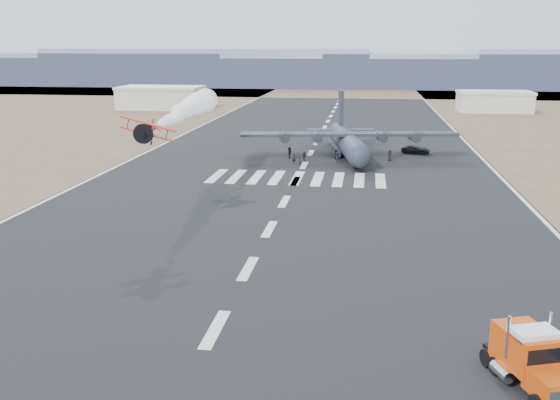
% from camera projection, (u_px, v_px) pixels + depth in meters
% --- Properties ---
extents(ground, '(500.00, 500.00, 0.00)m').
position_uv_depth(ground, '(215.00, 329.00, 42.54)').
color(ground, black).
rests_on(ground, ground).
extents(scrub_far, '(500.00, 80.00, 0.00)m').
position_uv_depth(scrub_far, '(345.00, 90.00, 263.54)').
color(scrub_far, brown).
rests_on(scrub_far, ground).
extents(runway_markings, '(60.00, 260.00, 0.01)m').
position_uv_depth(runway_markings, '(304.00, 165.00, 100.19)').
color(runway_markings, silver).
rests_on(runway_markings, ground).
extents(ridge_seg_b, '(150.00, 50.00, 15.00)m').
position_uv_depth(ridge_seg_b, '(83.00, 68.00, 307.97)').
color(ridge_seg_b, '#8088A3').
rests_on(ridge_seg_b, ground).
extents(ridge_seg_c, '(150.00, 50.00, 17.00)m').
position_uv_depth(ridge_seg_c, '(212.00, 67.00, 299.02)').
color(ridge_seg_c, '#8088A3').
rests_on(ridge_seg_c, ground).
extents(ridge_seg_d, '(150.00, 50.00, 13.00)m').
position_uv_depth(ridge_seg_d, '(347.00, 72.00, 290.79)').
color(ridge_seg_d, '#8088A3').
rests_on(ridge_seg_d, ground).
extents(ridge_seg_e, '(150.00, 50.00, 15.00)m').
position_uv_depth(ridge_seg_e, '(492.00, 70.00, 281.84)').
color(ridge_seg_e, '#8088A3').
rests_on(ridge_seg_e, ground).
extents(hangar_left, '(24.50, 14.50, 6.70)m').
position_uv_depth(hangar_left, '(161.00, 97.00, 188.01)').
color(hangar_left, '#B7B2A2').
rests_on(hangar_left, ground).
extents(hangar_right, '(20.50, 12.50, 5.90)m').
position_uv_depth(hangar_right, '(494.00, 101.00, 179.77)').
color(hangar_right, '#B7B2A2').
rests_on(hangar_right, ground).
extents(semi_truck, '(4.70, 8.03, 3.55)m').
position_uv_depth(semi_truck, '(531.00, 359.00, 35.00)').
color(semi_truck, black).
rests_on(semi_truck, ground).
extents(aerobatic_biplane, '(5.70, 5.27, 2.99)m').
position_uv_depth(aerobatic_biplane, '(147.00, 130.00, 65.34)').
color(aerobatic_biplane, red).
extents(smoke_trail, '(4.63, 33.77, 3.68)m').
position_uv_depth(smoke_trail, '(197.00, 103.00, 91.91)').
color(smoke_trail, white).
extents(transport_aircraft, '(36.90, 30.25, 10.66)m').
position_uv_depth(transport_aircraft, '(347.00, 140.00, 107.86)').
color(transport_aircraft, '#1F242F').
rests_on(transport_aircraft, ground).
extents(support_vehicle, '(5.42, 3.49, 1.39)m').
position_uv_depth(support_vehicle, '(416.00, 149.00, 111.23)').
color(support_vehicle, black).
rests_on(support_vehicle, ground).
extents(crew_a, '(0.76, 0.75, 1.62)m').
position_uv_depth(crew_a, '(294.00, 159.00, 101.55)').
color(crew_a, black).
rests_on(crew_a, ground).
extents(crew_b, '(0.87, 0.90, 1.60)m').
position_uv_depth(crew_b, '(336.00, 155.00, 105.43)').
color(crew_b, black).
rests_on(crew_b, ground).
extents(crew_c, '(1.15, 1.20, 1.76)m').
position_uv_depth(crew_c, '(337.00, 157.00, 102.26)').
color(crew_c, black).
rests_on(crew_c, ground).
extents(crew_d, '(1.04, 0.99, 1.63)m').
position_uv_depth(crew_d, '(304.00, 157.00, 103.49)').
color(crew_d, black).
rests_on(crew_d, ground).
extents(crew_e, '(0.58, 0.91, 1.82)m').
position_uv_depth(crew_e, '(390.00, 155.00, 104.13)').
color(crew_e, black).
rests_on(crew_e, ground).
extents(crew_f, '(0.71, 1.78, 1.87)m').
position_uv_depth(crew_f, '(290.00, 152.00, 106.65)').
color(crew_f, black).
rests_on(crew_f, ground).
extents(crew_g, '(0.63, 0.70, 1.61)m').
position_uv_depth(crew_g, '(300.00, 162.00, 98.92)').
color(crew_g, black).
rests_on(crew_g, ground).
extents(crew_h, '(0.95, 0.99, 1.75)m').
position_uv_depth(crew_h, '(347.00, 155.00, 104.10)').
color(crew_h, black).
rests_on(crew_h, ground).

